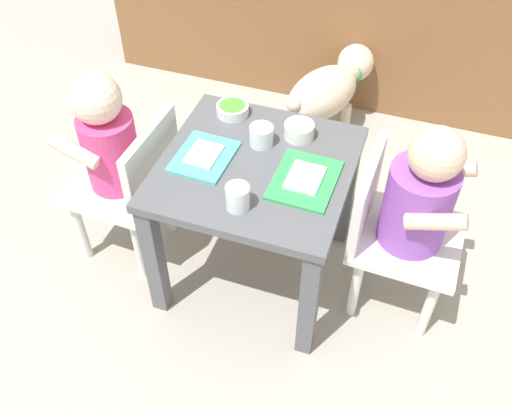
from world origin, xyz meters
name	(u,v)px	position (x,y,z in m)	size (l,w,h in m)	color
ground_plane	(256,268)	(0.00, 0.00, 0.00)	(7.00, 7.00, 0.00)	#9E998E
dining_table	(256,188)	(0.00, 0.00, 0.35)	(0.49, 0.49, 0.43)	#515459
seated_child_left	(114,150)	(-0.40, -0.03, 0.39)	(0.29, 0.29, 0.62)	silver
seated_child_right	(413,204)	(0.41, 0.04, 0.39)	(0.29, 0.29, 0.62)	silver
dog	(329,89)	(0.03, 0.72, 0.20)	(0.30, 0.44, 0.31)	beige
food_tray_left	(204,156)	(-0.14, -0.02, 0.44)	(0.15, 0.18, 0.02)	#4CC6BC
food_tray_right	(305,179)	(0.14, -0.02, 0.44)	(0.16, 0.20, 0.02)	green
water_cup_left	(261,137)	(-0.01, 0.08, 0.46)	(0.06, 0.06, 0.06)	white
water_cup_right	(238,198)	(0.01, -0.16, 0.46)	(0.06, 0.06, 0.06)	white
cereal_bowl_right_side	(233,109)	(-0.13, 0.18, 0.45)	(0.09, 0.09, 0.03)	white
cereal_bowl_left_side	(299,130)	(0.07, 0.14, 0.45)	(0.08, 0.08, 0.04)	white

